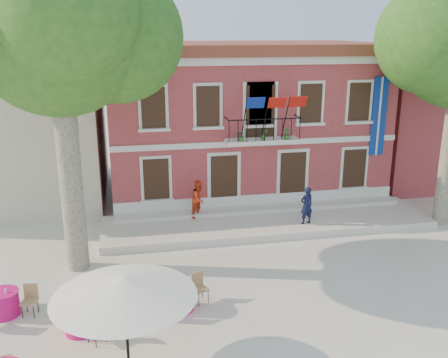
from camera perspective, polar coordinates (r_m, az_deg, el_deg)
ground at (r=17.36m, az=2.54°, el=-11.18°), size 90.00×90.00×0.00m
main_building at (r=25.89m, az=1.80°, el=7.08°), size 13.50×9.59×7.50m
neighbor_west at (r=26.99m, az=-23.39°, el=4.89°), size 9.40×9.40×6.40m
neighbor_east at (r=31.74m, az=23.14°, el=6.51°), size 9.40×9.40×6.40m
terrace at (r=21.64m, az=4.99°, el=-4.95°), size 14.00×3.40×0.30m
plane_tree_west at (r=16.91m, az=-18.55°, el=15.84°), size 5.61×5.61×11.01m
patio_umbrella at (r=12.20m, az=-11.37°, el=-12.06°), size 3.47×3.47×2.58m
pedestrian_navy at (r=21.03m, az=9.41°, el=-3.00°), size 0.66×0.51×1.60m
pedestrian_orange at (r=21.49m, az=-2.85°, el=-2.28°), size 1.02×1.00×1.66m
cafe_table_0 at (r=16.43m, az=-23.84°, el=-12.75°), size 1.78×1.83×0.95m
cafe_table_1 at (r=14.92m, az=-16.16°, el=-15.09°), size 1.55×1.74×0.95m
cafe_table_3 at (r=15.43m, az=-5.12°, el=-13.30°), size 1.93×1.15×0.95m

